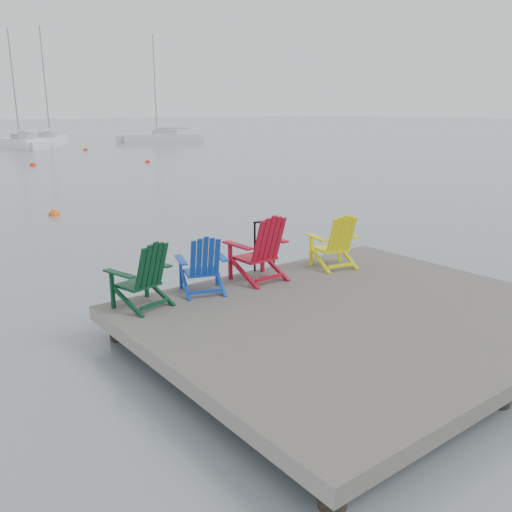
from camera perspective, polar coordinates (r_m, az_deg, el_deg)
ground at (r=8.16m, az=10.37°, el=-8.90°), size 400.00×400.00×0.00m
dock at (r=8.02m, az=10.49°, el=-6.63°), size 6.00×5.00×1.40m
handrail at (r=9.68m, az=0.90°, el=1.73°), size 0.48×0.04×0.90m
chair_green at (r=7.95m, az=-11.78°, el=-1.90°), size 0.91×0.86×0.99m
chair_blue at (r=8.43m, az=-5.63°, el=-0.84°), size 0.90×0.86×0.94m
chair_red at (r=9.00m, az=0.46°, el=0.87°), size 0.91×0.85×1.13m
chair_yellow at (r=9.87m, az=8.38°, el=1.59°), size 0.91×0.86×0.99m
sailboat_near at (r=52.89m, az=-23.42°, el=10.78°), size 2.61×7.47×10.24m
sailboat_mid at (r=56.09m, az=-20.90°, el=11.21°), size 5.51×7.94×10.97m
sailboat_far at (r=59.01m, az=-9.93°, el=12.11°), size 8.03×4.51×10.85m
buoy_a at (r=18.63m, az=-20.47°, el=4.04°), size 0.37×0.37×0.37m
buoy_b at (r=35.77m, az=-22.39°, el=8.77°), size 0.39×0.39×0.39m
buoy_c at (r=35.90m, az=-11.32°, el=9.63°), size 0.32×0.32×0.32m
buoy_d at (r=48.03m, az=-17.48°, el=10.57°), size 0.40×0.40×0.40m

